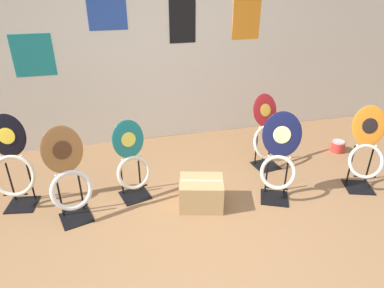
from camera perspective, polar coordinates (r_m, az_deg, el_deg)
The scene contains 10 objects.
ground_plane at distance 2.94m, azimuth 3.41°, elevation -19.70°, with size 14.00×14.00×0.00m, color #8E6642.
wall_back at distance 4.55m, azimuth -5.99°, elevation 16.32°, with size 8.00×0.07×2.60m.
toilet_seat_display_navy_moon at distance 3.51m, azimuth 14.34°, elevation -2.42°, with size 0.43×0.39×0.93m.
toilet_seat_display_jazz_black at distance 3.71m, azimuth -27.78°, elevation -3.08°, with size 0.44×0.32×0.96m.
toilet_seat_display_teal_sax at distance 3.52m, azimuth -10.00°, elevation -3.20°, with size 0.38×0.34×0.84m.
toilet_seat_display_orange_sun at distance 4.03m, azimuth 27.06°, elevation -0.85°, with size 0.43×0.40×0.90m.
toilet_seat_display_crimson_swirl at distance 4.12m, azimuth 12.50°, elevation 1.26°, with size 0.45×0.39×0.87m.
toilet_seat_display_woodgrain at distance 3.33m, azimuth -19.86°, elevation -5.48°, with size 0.42×0.35×0.93m.
paint_can at distance 4.88m, azimuth 23.14°, elevation -0.27°, with size 0.18×0.18×0.15m.
storage_box at distance 3.45m, azimuth 1.56°, elevation -8.16°, with size 0.50×0.44×0.29m.
Camera 1 is at (-0.65, -1.91, 2.14)m, focal length 32.00 mm.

